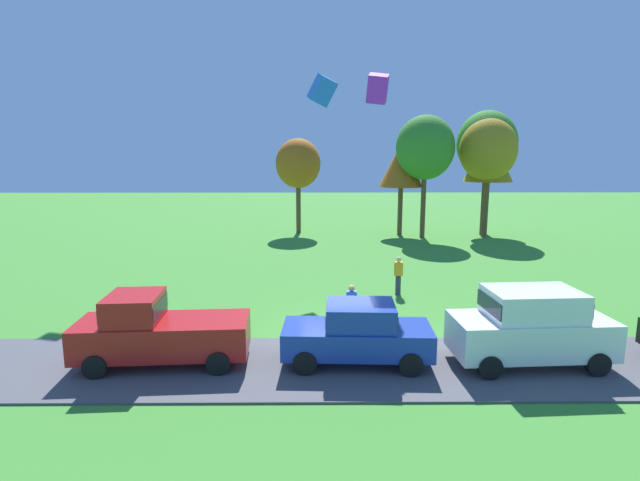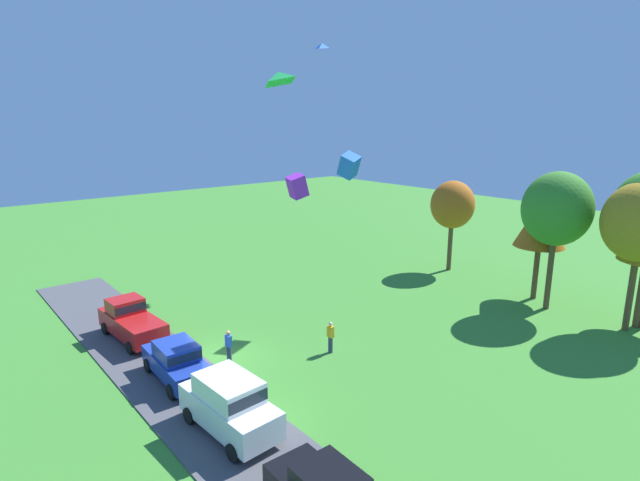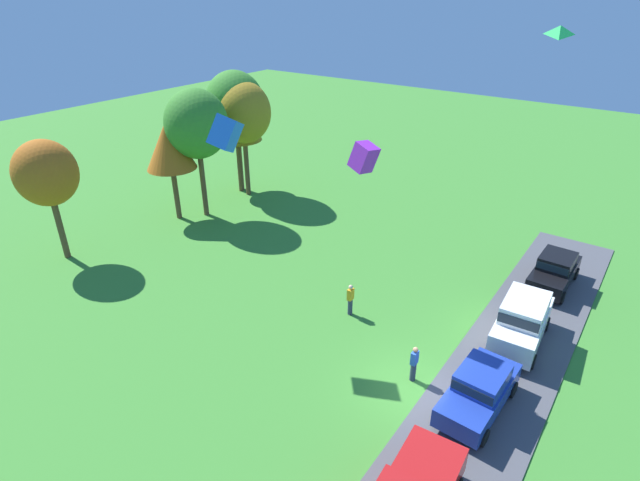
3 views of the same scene
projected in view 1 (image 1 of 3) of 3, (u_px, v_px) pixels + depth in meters
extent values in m
plane|color=#3D842D|center=(338.00, 335.00, 17.41)|extent=(120.00, 120.00, 0.00)
cube|color=#4C4C51|center=(342.00, 366.00, 14.79)|extent=(36.00, 4.40, 0.06)
cube|color=red|center=(164.00, 336.00, 14.82)|extent=(5.11, 2.21, 1.00)
cube|color=red|center=(134.00, 308.00, 14.60)|extent=(1.61, 1.85, 0.80)
cube|color=#19232D|center=(134.00, 308.00, 14.60)|extent=(1.64, 1.82, 0.44)
cylinder|color=black|center=(95.00, 366.00, 13.90)|extent=(0.69, 0.28, 0.68)
cylinder|color=black|center=(116.00, 342.00, 15.68)|extent=(0.69, 0.28, 0.68)
cylinder|color=black|center=(218.00, 363.00, 14.14)|extent=(0.69, 0.28, 0.68)
cylinder|color=black|center=(226.00, 339.00, 15.91)|extent=(0.69, 0.28, 0.68)
cube|color=#1E389E|center=(357.00, 339.00, 14.86)|extent=(4.47, 1.98, 0.80)
cube|color=#1E389E|center=(360.00, 315.00, 14.72)|extent=(2.07, 1.72, 0.70)
cube|color=#19232D|center=(360.00, 315.00, 14.72)|extent=(2.11, 1.69, 0.38)
cylinder|color=black|center=(305.00, 363.00, 14.14)|extent=(0.69, 0.27, 0.68)
cylinder|color=black|center=(308.00, 340.00, 15.82)|extent=(0.69, 0.27, 0.68)
cylinder|color=black|center=(411.00, 364.00, 14.04)|extent=(0.69, 0.27, 0.68)
cylinder|color=black|center=(403.00, 342.00, 15.72)|extent=(0.69, 0.27, 0.68)
cube|color=white|center=(530.00, 335.00, 14.75)|extent=(4.70, 2.17, 1.10)
cube|color=white|center=(533.00, 304.00, 14.58)|extent=(2.70, 1.91, 0.84)
cube|color=#19232D|center=(533.00, 304.00, 14.58)|extent=(2.75, 1.88, 0.46)
cylinder|color=black|center=(490.00, 367.00, 13.86)|extent=(0.69, 0.28, 0.68)
cylinder|color=black|center=(467.00, 343.00, 15.64)|extent=(0.69, 0.28, 0.68)
cylinder|color=black|center=(598.00, 364.00, 14.07)|extent=(0.69, 0.28, 0.68)
cylinder|color=black|center=(563.00, 340.00, 15.84)|extent=(0.69, 0.28, 0.68)
cylinder|color=#2D334C|center=(351.00, 320.00, 17.63)|extent=(0.24, 0.24, 0.88)
cube|color=#2851AD|center=(351.00, 300.00, 17.50)|extent=(0.36, 0.22, 0.60)
sphere|color=#9E7051|center=(352.00, 288.00, 17.42)|extent=(0.22, 0.22, 0.22)
cylinder|color=#2D334C|center=(398.00, 285.00, 22.22)|extent=(0.24, 0.24, 0.88)
cube|color=orange|center=(399.00, 269.00, 22.09)|extent=(0.36, 0.22, 0.60)
sphere|color=beige|center=(399.00, 259.00, 22.01)|extent=(0.22, 0.22, 0.22)
cylinder|color=brown|center=(298.00, 208.00, 38.76)|extent=(0.36, 0.36, 3.82)
ellipsoid|color=#B25B19|center=(298.00, 163.00, 38.15)|extent=(3.44, 3.44, 3.78)
cylinder|color=brown|center=(400.00, 211.00, 37.79)|extent=(0.36, 0.36, 3.67)
cone|color=#B25B19|center=(401.00, 164.00, 37.17)|extent=(3.30, 3.30, 3.30)
cylinder|color=brown|center=(423.00, 206.00, 36.54)|extent=(0.36, 0.36, 4.66)
ellipsoid|color=#387F28|center=(425.00, 148.00, 35.79)|extent=(4.20, 4.20, 4.62)
cylinder|color=brown|center=(485.00, 206.00, 36.78)|extent=(0.36, 0.36, 4.56)
ellipsoid|color=olive|center=(488.00, 150.00, 36.05)|extent=(4.11, 4.11, 4.52)
cylinder|color=brown|center=(483.00, 203.00, 37.72)|extent=(0.36, 0.36, 4.88)
ellipsoid|color=#387F28|center=(487.00, 144.00, 36.93)|extent=(4.39, 4.39, 4.83)
cylinder|color=brown|center=(486.00, 208.00, 37.97)|extent=(0.36, 0.36, 4.05)
cone|color=olive|center=(489.00, 157.00, 37.29)|extent=(3.64, 3.64, 3.64)
cube|color=purple|center=(378.00, 89.00, 19.61)|extent=(0.96, 1.18, 1.31)
cube|color=blue|center=(322.00, 90.00, 24.84)|extent=(1.60, 1.36, 1.74)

